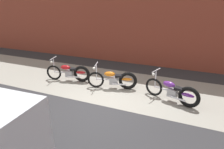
% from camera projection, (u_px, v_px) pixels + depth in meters
% --- Properties ---
extents(ground_plane, '(80.00, 80.00, 0.00)m').
position_uv_depth(ground_plane, '(100.00, 105.00, 6.42)').
color(ground_plane, '#2D2D30').
extents(sidewalk_slab, '(36.00, 3.50, 0.01)m').
position_uv_depth(sidewalk_slab, '(118.00, 86.00, 7.93)').
color(sidewalk_slab, gray).
rests_on(sidewalk_slab, ground).
extents(brick_building_wall, '(36.00, 0.50, 6.26)m').
position_uv_depth(brick_building_wall, '(142.00, 5.00, 9.78)').
color(brick_building_wall, brown).
rests_on(brick_building_wall, ground).
extents(motorcycle_red, '(1.98, 0.70, 1.03)m').
position_uv_depth(motorcycle_red, '(71.00, 72.00, 8.28)').
color(motorcycle_red, black).
rests_on(motorcycle_red, ground).
extents(motorcycle_orange, '(1.96, 0.77, 1.03)m').
position_uv_depth(motorcycle_orange, '(116.00, 79.00, 7.53)').
color(motorcycle_orange, black).
rests_on(motorcycle_orange, ground).
extents(motorcycle_purple, '(1.93, 0.87, 1.03)m').
position_uv_depth(motorcycle_purple, '(175.00, 92.00, 6.49)').
color(motorcycle_purple, black).
rests_on(motorcycle_purple, ground).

